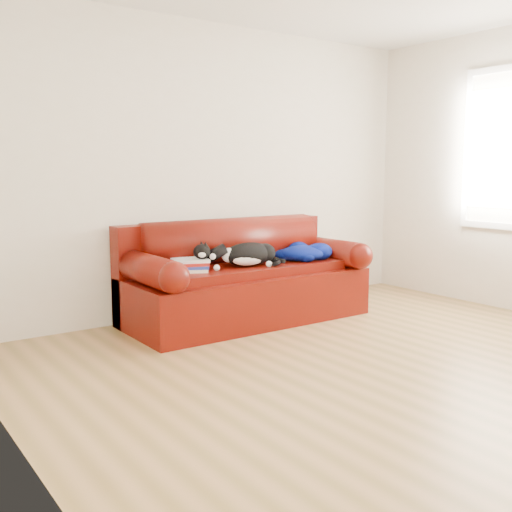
{
  "coord_description": "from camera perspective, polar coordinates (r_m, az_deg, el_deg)",
  "views": [
    {
      "loc": [
        -2.88,
        -2.72,
        1.31
      ],
      "look_at": [
        0.01,
        1.35,
        0.58
      ],
      "focal_mm": 42.0,
      "sensor_mm": 36.0,
      "label": 1
    }
  ],
  "objects": [
    {
      "name": "ground",
      "position": [
        4.17,
        10.87,
        -10.17
      ],
      "size": [
        4.5,
        4.5,
        0.0
      ],
      "primitive_type": "plane",
      "color": "brown",
      "rests_on": "ground"
    },
    {
      "name": "book_stack",
      "position": [
        4.82,
        -6.43,
        -0.87
      ],
      "size": [
        0.39,
        0.36,
        0.1
      ],
      "rotation": [
        0.0,
        0.0,
        -0.4
      ],
      "color": "white",
      "rests_on": "sofa_base"
    },
    {
      "name": "room_shell",
      "position": [
        4.08,
        12.58,
        13.09
      ],
      "size": [
        4.52,
        4.02,
        2.61
      ],
      "color": "beige",
      "rests_on": "ground"
    },
    {
      "name": "blanket",
      "position": [
        5.41,
        4.53,
        0.36
      ],
      "size": [
        0.51,
        0.43,
        0.16
      ],
      "rotation": [
        0.0,
        0.0,
        -0.06
      ],
      "color": "#021146",
      "rests_on": "sofa_base"
    },
    {
      "name": "sofa_back",
      "position": [
        5.37,
        -2.39,
        0.04
      ],
      "size": [
        2.1,
        1.01,
        0.88
      ],
      "color": "#3E0C02",
      "rests_on": "ground"
    },
    {
      "name": "sofa_base",
      "position": [
        5.22,
        -0.92,
        -3.58
      ],
      "size": [
        2.1,
        0.9,
        0.5
      ],
      "color": "#3E0C02",
      "rests_on": "ground"
    },
    {
      "name": "cat",
      "position": [
        5.04,
        -0.73,
        0.12
      ],
      "size": [
        0.66,
        0.36,
        0.25
      ],
      "rotation": [
        0.0,
        0.0,
        -0.23
      ],
      "color": "black",
      "rests_on": "sofa_base"
    }
  ]
}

